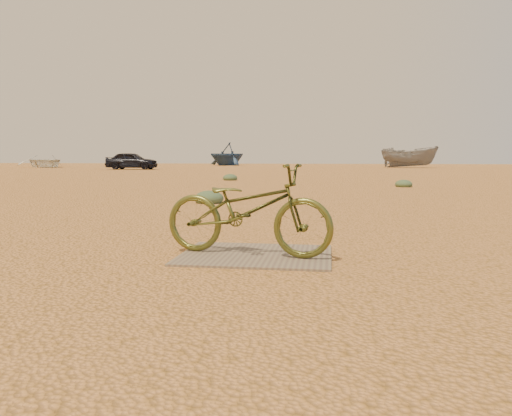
# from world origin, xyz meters

# --- Properties ---
(ground) EXTENTS (120.00, 120.00, 0.00)m
(ground) POSITION_xyz_m (0.00, 0.00, 0.00)
(ground) COLOR #DC8E4E
(ground) RESTS_ON ground
(plywood_board) EXTENTS (1.58, 1.27, 0.02)m
(plywood_board) POSITION_xyz_m (-0.50, 0.08, 0.01)
(plywood_board) COLOR #796B53
(plywood_board) RESTS_ON ground
(bicycle) EXTENTS (1.90, 0.95, 0.96)m
(bicycle) POSITION_xyz_m (-0.58, 0.04, 0.50)
(bicycle) COLOR #4F5220
(bicycle) RESTS_ON plywood_board
(car) EXTENTS (3.94, 1.71, 1.32)m
(car) POSITION_xyz_m (-14.75, 31.42, 0.66)
(car) COLOR black
(car) RESTS_ON ground
(boat_near_left) EXTENTS (6.51, 6.52, 1.11)m
(boat_near_left) POSITION_xyz_m (-25.08, 36.57, 0.56)
(boat_near_left) COLOR silver
(boat_near_left) RESTS_ON ground
(boat_far_left) EXTENTS (6.02, 6.19, 2.48)m
(boat_far_left) POSITION_xyz_m (-10.65, 47.59, 1.24)
(boat_far_left) COLOR navy
(boat_far_left) RESTS_ON ground
(boat_mid_right) EXTENTS (5.10, 2.86, 1.86)m
(boat_mid_right) POSITION_xyz_m (7.11, 40.22, 0.93)
(boat_mid_right) COLOR slate
(boat_mid_right) RESTS_ON ground
(kale_a) EXTENTS (0.65, 0.65, 0.36)m
(kale_a) POSITION_xyz_m (-2.41, 5.79, 0.00)
(kale_a) COLOR #526545
(kale_a) RESTS_ON ground
(kale_b) EXTENTS (0.57, 0.57, 0.32)m
(kale_b) POSITION_xyz_m (2.74, 12.34, 0.00)
(kale_b) COLOR #526545
(kale_b) RESTS_ON ground
(kale_c) EXTENTS (0.63, 0.63, 0.34)m
(kale_c) POSITION_xyz_m (-3.97, 15.97, 0.00)
(kale_c) COLOR #526545
(kale_c) RESTS_ON ground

